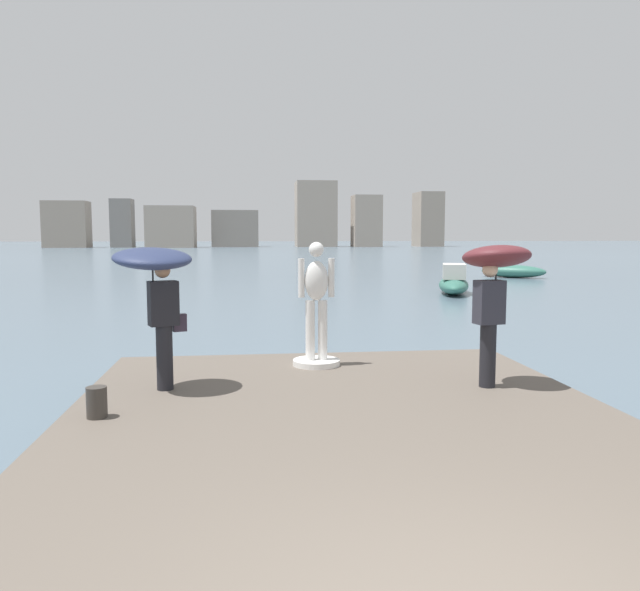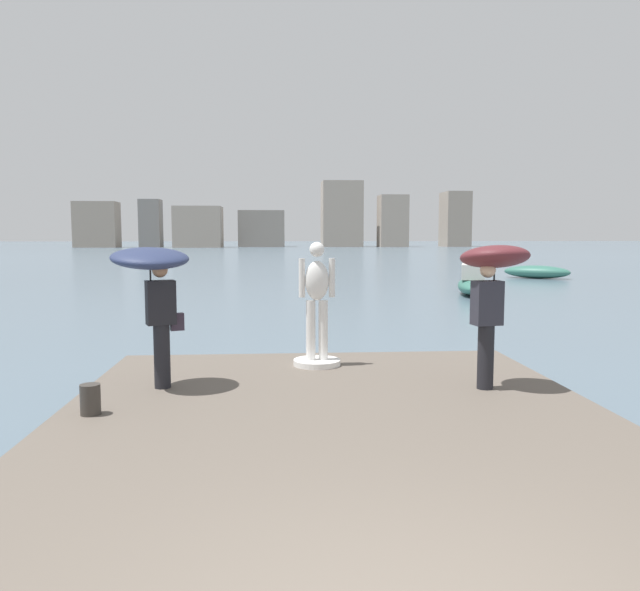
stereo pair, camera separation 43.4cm
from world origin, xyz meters
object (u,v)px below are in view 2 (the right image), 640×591
mooring_bollard (90,399)px  boat_near (473,283)px  statue_white_figure (317,313)px  onlooker_left (153,277)px  boat_leftward (537,272)px  onlooker_right (492,276)px

mooring_bollard → boat_near: (10.45, 18.07, -0.11)m
statue_white_figure → boat_near: bearing=63.9°
onlooker_left → boat_leftward: (16.63, 25.84, -1.56)m
onlooker_left → mooring_bollard: size_ratio=5.50×
statue_white_figure → boat_near: 17.33m
boat_near → boat_leftward: size_ratio=1.23×
mooring_bollard → boat_leftward: size_ratio=0.10×
boat_leftward → onlooker_left: bearing=-122.8°
onlooker_right → mooring_bollard: bearing=-169.9°
boat_near → boat_leftward: (6.70, 8.99, -0.11)m
mooring_bollard → onlooker_left: bearing=66.9°
mooring_bollard → boat_near: size_ratio=0.08×
onlooker_left → boat_leftward: 30.77m
statue_white_figure → mooring_bollard: bearing=-138.1°
statue_white_figure → boat_near: size_ratio=0.43×
onlooker_right → boat_leftward: (12.05, 26.16, -1.58)m
statue_white_figure → onlooker_left: 2.74m
statue_white_figure → boat_leftward: 28.42m
statue_white_figure → onlooker_left: statue_white_figure is taller
onlooker_left → onlooker_right: (4.57, -0.32, 0.01)m
statue_white_figure → mooring_bollard: size_ratio=5.51×
mooring_bollard → statue_white_figure: bearing=41.9°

